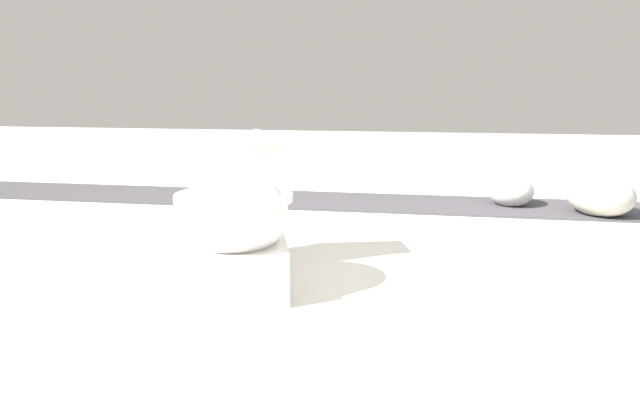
{
  "coord_description": "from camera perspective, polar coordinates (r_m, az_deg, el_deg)",
  "views": [
    {
      "loc": [
        2.23,
        0.55,
        0.68
      ],
      "look_at": [
        0.21,
        0.16,
        0.3
      ],
      "focal_mm": 35.0,
      "sensor_mm": 36.0,
      "label": 1
    }
  ],
  "objects": [
    {
      "name": "ground_plane",
      "position": [
        2.39,
        -2.88,
        -6.07
      ],
      "size": [
        14.0,
        14.0,
        0.0
      ],
      "primitive_type": "plane",
      "color": "beige"
    },
    {
      "name": "gravel_strip",
      "position": [
        3.63,
        9.89,
        -0.4
      ],
      "size": [
        0.56,
        8.0,
        0.01
      ],
      "primitive_type": "cube",
      "color": "#423F44",
      "rests_on": "ground"
    },
    {
      "name": "toilet",
      "position": [
        2.18,
        -7.76,
        -1.8
      ],
      "size": [
        0.71,
        0.54,
        0.52
      ],
      "rotation": [
        0.0,
        0.0,
        0.3
      ],
      "color": "white",
      "rests_on": "ground"
    },
    {
      "name": "boulder_near",
      "position": [
        3.69,
        17.03,
        0.8
      ],
      "size": [
        0.32,
        0.29,
        0.18
      ],
      "primitive_type": "ellipsoid",
      "rotation": [
        0.0,
        0.0,
        0.13
      ],
      "color": "#B7B2AD",
      "rests_on": "ground"
    },
    {
      "name": "boulder_far",
      "position": [
        3.58,
        24.24,
        0.4
      ],
      "size": [
        0.48,
        0.44,
        0.22
      ],
      "primitive_type": "ellipsoid",
      "rotation": [
        0.0,
        0.0,
        0.35
      ],
      "color": "#ADA899",
      "rests_on": "ground"
    }
  ]
}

